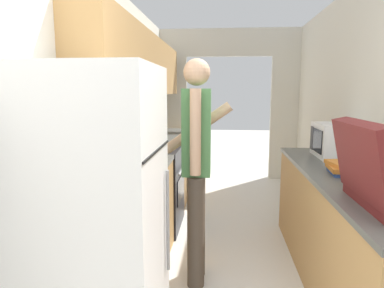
% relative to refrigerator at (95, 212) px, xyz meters
% --- Properties ---
extents(wall_left, '(0.38, 7.03, 2.50)m').
position_rel_refrigerator_xyz_m(wall_left, '(-0.31, 1.48, 0.65)').
color(wall_left, silver).
rests_on(wall_left, ground_plane).
extents(wall_right, '(0.06, 7.03, 2.50)m').
position_rel_refrigerator_xyz_m(wall_right, '(1.98, 1.09, 0.44)').
color(wall_right, silver).
rests_on(wall_right, ground_plane).
extents(wall_far_with_doorway, '(2.71, 0.06, 2.50)m').
position_rel_refrigerator_xyz_m(wall_far_with_doorway, '(0.79, 4.04, 0.60)').
color(wall_far_with_doorway, silver).
rests_on(wall_far_with_doorway, ground_plane).
extents(counter_left, '(0.62, 3.41, 0.88)m').
position_rel_refrigerator_xyz_m(counter_left, '(-0.06, 2.14, -0.37)').
color(counter_left, '#B2844C').
rests_on(counter_left, ground_plane).
extents(counter_right, '(0.62, 2.41, 0.88)m').
position_rel_refrigerator_xyz_m(counter_right, '(1.65, 0.72, -0.37)').
color(counter_right, '#B2844C').
rests_on(counter_right, ground_plane).
extents(refrigerator, '(0.75, 0.71, 1.63)m').
position_rel_refrigerator_xyz_m(refrigerator, '(0.00, 0.00, 0.00)').
color(refrigerator, white).
rests_on(refrigerator, ground_plane).
extents(range_oven, '(0.66, 0.75, 1.02)m').
position_rel_refrigerator_xyz_m(range_oven, '(-0.05, 1.79, -0.37)').
color(range_oven, black).
rests_on(range_oven, ground_plane).
extents(person, '(0.55, 0.38, 1.72)m').
position_rel_refrigerator_xyz_m(person, '(0.52, 0.74, 0.12)').
color(person, '#4C4238').
rests_on(person, ground_plane).
extents(microwave, '(0.36, 0.46, 0.31)m').
position_rel_refrigerator_xyz_m(microwave, '(1.75, 1.44, 0.22)').
color(microwave, white).
rests_on(microwave, counter_right).
extents(book_stack, '(0.25, 0.33, 0.09)m').
position_rel_refrigerator_xyz_m(book_stack, '(1.61, 0.76, 0.11)').
color(book_stack, '#2D4C99').
rests_on(book_stack, counter_right).
extents(knife, '(0.08, 0.31, 0.02)m').
position_rel_refrigerator_xyz_m(knife, '(-0.02, 2.28, 0.07)').
color(knife, '#B7B7BC').
rests_on(knife, counter_left).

